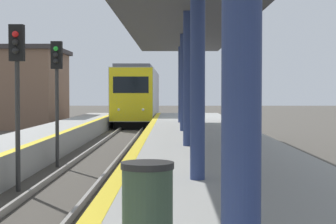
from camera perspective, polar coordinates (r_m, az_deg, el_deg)
train at (r=44.12m, az=-3.04°, el=1.68°), size 2.87×16.16×4.34m
signal_mid at (r=14.35m, az=-15.09°, el=3.70°), size 0.36×0.31×4.13m
signal_far at (r=18.76m, az=-11.24°, el=3.32°), size 0.36×0.31×4.13m
station_canopy at (r=16.61m, az=2.02°, el=10.20°), size 4.36×31.78×4.14m
trash_bin at (r=5.28m, az=-2.11°, el=-10.09°), size 0.50×0.50×0.93m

